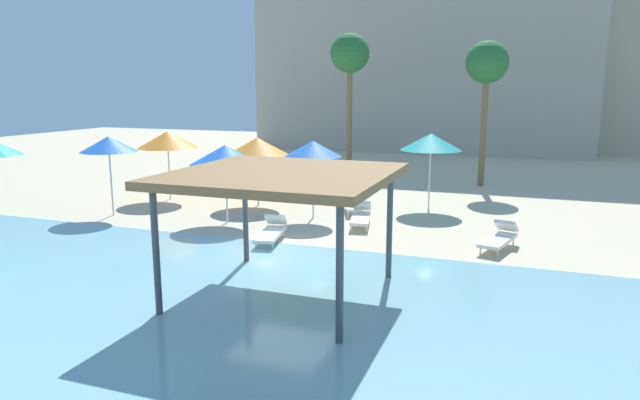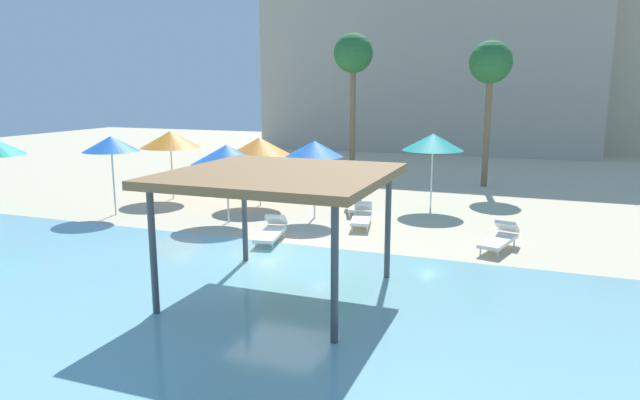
{
  "view_description": "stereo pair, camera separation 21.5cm",
  "coord_description": "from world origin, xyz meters",
  "px_view_note": "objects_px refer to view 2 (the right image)",
  "views": [
    {
      "loc": [
        5.85,
        -13.25,
        4.52
      ],
      "look_at": [
        0.31,
        2.0,
        1.3
      ],
      "focal_mm": 31.99,
      "sensor_mm": 36.0,
      "label": 1
    },
    {
      "loc": [
        6.05,
        -13.17,
        4.52
      ],
      "look_at": [
        0.31,
        2.0,
        1.3
      ],
      "focal_mm": 31.99,
      "sensor_mm": 36.0,
      "label": 2
    }
  ],
  "objects_px": {
    "lounge_chair_4": "(355,203)",
    "beach_umbrella_blue_5": "(111,144)",
    "beach_umbrella_teal_6": "(433,142)",
    "palm_tree_2": "(490,66)",
    "beach_umbrella_orange_0": "(259,146)",
    "beach_umbrella_blue_7": "(227,155)",
    "shade_pavilion": "(280,179)",
    "lounge_chair_6": "(500,238)",
    "palm_tree_1": "(353,57)",
    "lounge_chair_2": "(362,216)",
    "beach_umbrella_blue_4": "(314,149)",
    "beach_umbrella_orange_1": "(170,139)",
    "lounge_chair_5": "(272,231)"
  },
  "relations": [
    {
      "from": "lounge_chair_2",
      "to": "beach_umbrella_orange_1",
      "type": "bearing_deg",
      "value": -113.62
    },
    {
      "from": "palm_tree_1",
      "to": "palm_tree_2",
      "type": "relative_size",
      "value": 1.08
    },
    {
      "from": "beach_umbrella_blue_4",
      "to": "lounge_chair_5",
      "type": "bearing_deg",
      "value": -90.81
    },
    {
      "from": "beach_umbrella_orange_1",
      "to": "palm_tree_1",
      "type": "relative_size",
      "value": 0.39
    },
    {
      "from": "lounge_chair_4",
      "to": "beach_umbrella_blue_5",
      "type": "bearing_deg",
      "value": -86.65
    },
    {
      "from": "beach_umbrella_blue_4",
      "to": "palm_tree_2",
      "type": "bearing_deg",
      "value": 60.56
    },
    {
      "from": "beach_umbrella_orange_1",
      "to": "lounge_chair_4",
      "type": "bearing_deg",
      "value": 1.3
    },
    {
      "from": "shade_pavilion",
      "to": "beach_umbrella_blue_5",
      "type": "distance_m",
      "value": 10.43
    },
    {
      "from": "lounge_chair_5",
      "to": "beach_umbrella_blue_5",
      "type": "bearing_deg",
      "value": -112.19
    },
    {
      "from": "beach_umbrella_blue_4",
      "to": "lounge_chair_2",
      "type": "relative_size",
      "value": 1.37
    },
    {
      "from": "shade_pavilion",
      "to": "beach_umbrella_orange_0",
      "type": "xyz_separation_m",
      "value": [
        -4.88,
        8.72,
        -0.32
      ]
    },
    {
      "from": "lounge_chair_2",
      "to": "shade_pavilion",
      "type": "bearing_deg",
      "value": -10.66
    },
    {
      "from": "shade_pavilion",
      "to": "lounge_chair_5",
      "type": "relative_size",
      "value": 2.28
    },
    {
      "from": "beach_umbrella_orange_0",
      "to": "beach_umbrella_orange_1",
      "type": "distance_m",
      "value": 3.95
    },
    {
      "from": "beach_umbrella_blue_7",
      "to": "palm_tree_2",
      "type": "relative_size",
      "value": 0.4
    },
    {
      "from": "beach_umbrella_blue_5",
      "to": "palm_tree_1",
      "type": "bearing_deg",
      "value": 63.19
    },
    {
      "from": "beach_umbrella_blue_4",
      "to": "lounge_chair_4",
      "type": "distance_m",
      "value": 2.74
    },
    {
      "from": "lounge_chair_5",
      "to": "lounge_chair_6",
      "type": "xyz_separation_m",
      "value": [
        6.41,
        1.57,
        0.0
      ]
    },
    {
      "from": "beach_umbrella_blue_5",
      "to": "palm_tree_2",
      "type": "bearing_deg",
      "value": 42.5
    },
    {
      "from": "lounge_chair_2",
      "to": "lounge_chair_4",
      "type": "distance_m",
      "value": 2.07
    },
    {
      "from": "beach_umbrella_teal_6",
      "to": "lounge_chair_2",
      "type": "height_order",
      "value": "beach_umbrella_teal_6"
    },
    {
      "from": "beach_umbrella_orange_1",
      "to": "beach_umbrella_teal_6",
      "type": "xyz_separation_m",
      "value": [
        10.3,
        1.76,
        0.08
      ]
    },
    {
      "from": "lounge_chair_6",
      "to": "palm_tree_1",
      "type": "height_order",
      "value": "palm_tree_1"
    },
    {
      "from": "beach_umbrella_orange_0",
      "to": "lounge_chair_4",
      "type": "distance_m",
      "value": 4.33
    },
    {
      "from": "lounge_chair_2",
      "to": "beach_umbrella_blue_7",
      "type": "bearing_deg",
      "value": -87.73
    },
    {
      "from": "beach_umbrella_blue_4",
      "to": "beach_umbrella_teal_6",
      "type": "relative_size",
      "value": 0.96
    },
    {
      "from": "beach_umbrella_orange_1",
      "to": "beach_umbrella_blue_5",
      "type": "height_order",
      "value": "beach_umbrella_blue_5"
    },
    {
      "from": "beach_umbrella_orange_0",
      "to": "beach_umbrella_teal_6",
      "type": "height_order",
      "value": "beach_umbrella_teal_6"
    },
    {
      "from": "beach_umbrella_orange_1",
      "to": "beach_umbrella_blue_4",
      "type": "bearing_deg",
      "value": -10.32
    },
    {
      "from": "beach_umbrella_blue_4",
      "to": "lounge_chair_4",
      "type": "height_order",
      "value": "beach_umbrella_blue_4"
    },
    {
      "from": "lounge_chair_4",
      "to": "lounge_chair_5",
      "type": "bearing_deg",
      "value": -33.13
    },
    {
      "from": "beach_umbrella_blue_5",
      "to": "lounge_chair_4",
      "type": "relative_size",
      "value": 1.42
    },
    {
      "from": "beach_umbrella_blue_7",
      "to": "lounge_chair_2",
      "type": "xyz_separation_m",
      "value": [
        4.39,
        1.14,
        -1.98
      ]
    },
    {
      "from": "shade_pavilion",
      "to": "beach_umbrella_orange_1",
      "type": "distance_m",
      "value": 12.31
    },
    {
      "from": "beach_umbrella_blue_4",
      "to": "lounge_chair_5",
      "type": "distance_m",
      "value": 3.98
    },
    {
      "from": "beach_umbrella_blue_7",
      "to": "lounge_chair_6",
      "type": "distance_m",
      "value": 9.08
    },
    {
      "from": "beach_umbrella_orange_0",
      "to": "palm_tree_1",
      "type": "bearing_deg",
      "value": 79.43
    },
    {
      "from": "beach_umbrella_blue_5",
      "to": "beach_umbrella_blue_7",
      "type": "height_order",
      "value": "beach_umbrella_blue_5"
    },
    {
      "from": "beach_umbrella_orange_1",
      "to": "beach_umbrella_blue_4",
      "type": "relative_size",
      "value": 1.02
    },
    {
      "from": "palm_tree_2",
      "to": "lounge_chair_4",
      "type": "bearing_deg",
      "value": -117.87
    },
    {
      "from": "beach_umbrella_teal_6",
      "to": "palm_tree_2",
      "type": "relative_size",
      "value": 0.43
    },
    {
      "from": "lounge_chair_4",
      "to": "palm_tree_1",
      "type": "height_order",
      "value": "palm_tree_1"
    },
    {
      "from": "beach_umbrella_blue_4",
      "to": "beach_umbrella_blue_7",
      "type": "height_order",
      "value": "beach_umbrella_blue_4"
    },
    {
      "from": "beach_umbrella_blue_7",
      "to": "beach_umbrella_teal_6",
      "type": "bearing_deg",
      "value": 37.32
    },
    {
      "from": "shade_pavilion",
      "to": "beach_umbrella_orange_0",
      "type": "relative_size",
      "value": 1.71
    },
    {
      "from": "shade_pavilion",
      "to": "beach_umbrella_blue_5",
      "type": "relative_size",
      "value": 1.59
    },
    {
      "from": "beach_umbrella_blue_5",
      "to": "beach_umbrella_blue_7",
      "type": "relative_size",
      "value": 1.07
    },
    {
      "from": "lounge_chair_2",
      "to": "lounge_chair_4",
      "type": "bearing_deg",
      "value": -168.9
    },
    {
      "from": "beach_umbrella_blue_5",
      "to": "beach_umbrella_orange_0",
      "type": "bearing_deg",
      "value": 39.78
    },
    {
      "from": "beach_umbrella_blue_5",
      "to": "lounge_chair_6",
      "type": "distance_m",
      "value": 13.45
    }
  ]
}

